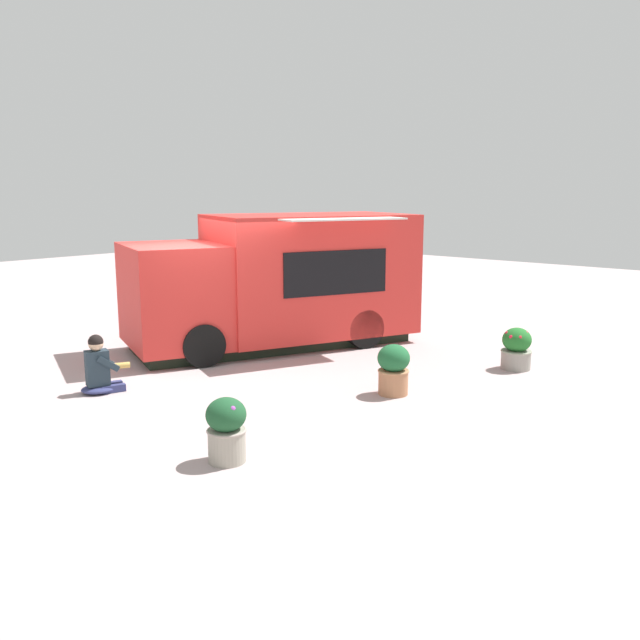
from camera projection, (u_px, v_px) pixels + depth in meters
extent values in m
plane|color=#AE9C9C|center=(203.00, 360.00, 12.41)|extent=(40.00, 40.00, 0.00)
cube|color=red|center=(310.00, 274.00, 13.69)|extent=(4.47, 3.61, 2.36)
cube|color=red|center=(174.00, 295.00, 12.52)|extent=(2.38, 2.67, 1.87)
cube|color=black|center=(128.00, 280.00, 12.10)|extent=(0.73, 1.70, 0.71)
cube|color=black|center=(336.00, 273.00, 12.64)|extent=(1.98, 0.85, 0.83)
cube|color=silver|center=(344.00, 219.00, 12.20)|extent=(2.38, 1.45, 0.03)
cube|color=black|center=(272.00, 340.00, 13.57)|extent=(5.57, 3.72, 0.21)
cylinder|color=black|center=(173.00, 325.00, 13.67)|extent=(0.79, 0.50, 0.77)
cylinder|color=black|center=(203.00, 345.00, 11.85)|extent=(0.79, 0.50, 0.77)
cylinder|color=black|center=(318.00, 312.00, 15.09)|extent=(0.79, 0.50, 0.77)
cylinder|color=black|center=(365.00, 329.00, 13.27)|extent=(0.79, 0.50, 0.77)
ellipsoid|color=navy|center=(99.00, 389.00, 10.39)|extent=(0.64, 0.59, 0.12)
cube|color=navy|center=(113.00, 388.00, 10.41)|extent=(0.38, 0.22, 0.11)
cube|color=navy|center=(110.00, 385.00, 10.58)|extent=(0.38, 0.22, 0.11)
cube|color=#24333D|center=(97.00, 368.00, 10.33)|extent=(0.39, 0.32, 0.54)
sphere|color=#D4AB87|center=(96.00, 344.00, 10.26)|extent=(0.22, 0.22, 0.22)
sphere|color=black|center=(96.00, 342.00, 10.26)|extent=(0.23, 0.23, 0.23)
cube|color=#24333D|center=(108.00, 364.00, 10.30)|extent=(0.35, 0.20, 0.28)
cube|color=#24333D|center=(105.00, 361.00, 10.47)|extent=(0.35, 0.20, 0.28)
cylinder|color=tan|center=(118.00, 366.00, 10.49)|extent=(0.36, 0.24, 0.09)
cube|color=red|center=(118.00, 365.00, 10.48)|extent=(0.29, 0.18, 0.02)
cylinder|color=#AF7450|center=(393.00, 382.00, 10.29)|extent=(0.45, 0.45, 0.38)
torus|color=#AC7951|center=(393.00, 371.00, 10.25)|extent=(0.48, 0.48, 0.04)
ellipsoid|color=#1F5E33|center=(394.00, 358.00, 10.22)|extent=(0.49, 0.49, 0.42)
sphere|color=#F2EC4B|center=(388.00, 348.00, 10.32)|extent=(0.05, 0.05, 0.05)
sphere|color=#F9E751|center=(392.00, 353.00, 10.41)|extent=(0.09, 0.09, 0.09)
sphere|color=#F9E64A|center=(400.00, 350.00, 10.34)|extent=(0.05, 0.05, 0.05)
sphere|color=#E8F241|center=(395.00, 351.00, 10.39)|extent=(0.06, 0.06, 0.06)
cylinder|color=#9E9888|center=(227.00, 445.00, 7.73)|extent=(0.43, 0.43, 0.39)
torus|color=#A4978B|center=(226.00, 431.00, 7.70)|extent=(0.46, 0.46, 0.04)
ellipsoid|color=#1D502C|center=(226.00, 415.00, 7.66)|extent=(0.46, 0.46, 0.39)
sphere|color=purple|center=(232.00, 409.00, 7.52)|extent=(0.08, 0.08, 0.08)
sphere|color=#A847B5|center=(215.00, 404.00, 7.74)|extent=(0.07, 0.07, 0.07)
sphere|color=#AD32A9|center=(240.00, 405.00, 7.74)|extent=(0.07, 0.07, 0.07)
cylinder|color=gray|center=(516.00, 360.00, 11.75)|extent=(0.50, 0.50, 0.33)
torus|color=gray|center=(516.00, 351.00, 11.72)|extent=(0.53, 0.53, 0.04)
ellipsoid|color=#226928|center=(517.00, 340.00, 11.68)|extent=(0.50, 0.50, 0.42)
sphere|color=red|center=(526.00, 333.00, 11.59)|extent=(0.07, 0.07, 0.07)
sphere|color=red|center=(511.00, 337.00, 11.53)|extent=(0.09, 0.09, 0.09)
sphere|color=#D51044|center=(515.00, 332.00, 11.84)|extent=(0.09, 0.09, 0.09)
sphere|color=red|center=(508.00, 334.00, 11.65)|extent=(0.09, 0.09, 0.09)
sphere|color=red|center=(520.00, 338.00, 11.48)|extent=(0.08, 0.08, 0.08)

